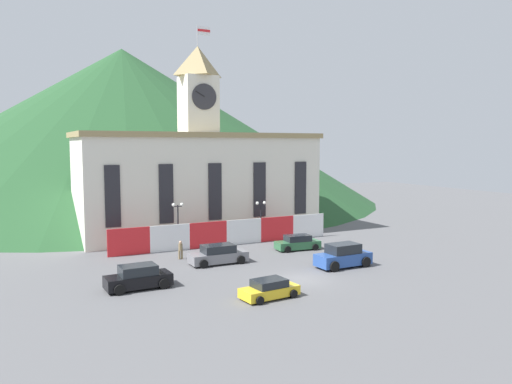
% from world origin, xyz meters
% --- Properties ---
extents(ground_plane, '(160.00, 160.00, 0.00)m').
position_xyz_m(ground_plane, '(0.00, 0.00, 0.00)').
color(ground_plane, '#565659').
extents(civic_building, '(28.83, 10.69, 24.91)m').
position_xyz_m(civic_building, '(0.00, 23.52, 6.68)').
color(civic_building, silver).
rests_on(civic_building, ground).
extents(banner_fence, '(25.07, 0.12, 2.72)m').
position_xyz_m(banner_fence, '(0.00, 15.27, 1.36)').
color(banner_fence, red).
rests_on(banner_fence, ground).
extents(hillside_backdrop, '(96.44, 96.44, 29.18)m').
position_xyz_m(hillside_backdrop, '(0.00, 65.15, 14.59)').
color(hillside_backdrop, '#234C28').
rests_on(hillside_backdrop, ground).
extents(street_lamp_center, '(1.26, 0.36, 4.82)m').
position_xyz_m(street_lamp_center, '(-5.12, 16.13, 3.52)').
color(street_lamp_center, black).
rests_on(street_lamp_center, ground).
extents(street_lamp_left, '(1.26, 0.36, 4.48)m').
position_xyz_m(street_lamp_left, '(4.63, 16.13, 3.30)').
color(street_lamp_left, black).
rests_on(street_lamp_left, ground).
extents(car_blue_van, '(5.14, 2.46, 2.10)m').
position_xyz_m(car_blue_van, '(5.47, 1.90, 0.96)').
color(car_blue_van, '#284C99').
rests_on(car_blue_van, ground).
extents(car_yellow_coupe, '(4.36, 2.46, 1.35)m').
position_xyz_m(car_yellow_coupe, '(-4.68, -3.06, 0.63)').
color(car_yellow_coupe, yellow).
rests_on(car_yellow_coupe, ground).
extents(car_gray_pickup, '(5.31, 2.38, 1.75)m').
position_xyz_m(car_gray_pickup, '(-3.96, 8.07, 0.81)').
color(car_gray_pickup, slate).
rests_on(car_gray_pickup, ground).
extents(car_green_wagon, '(4.76, 2.50, 1.55)m').
position_xyz_m(car_green_wagon, '(5.70, 9.96, 0.72)').
color(car_green_wagon, '#2D663D').
rests_on(car_green_wagon, ground).
extents(car_black_suv, '(4.97, 2.50, 1.80)m').
position_xyz_m(car_black_suv, '(-12.41, 3.46, 0.83)').
color(car_black_suv, black).
rests_on(car_black_suv, ground).
extents(pedestrian, '(0.43, 0.42, 1.77)m').
position_xyz_m(pedestrian, '(-6.46, 11.36, 0.96)').
color(pedestrian, olive).
rests_on(pedestrian, ground).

